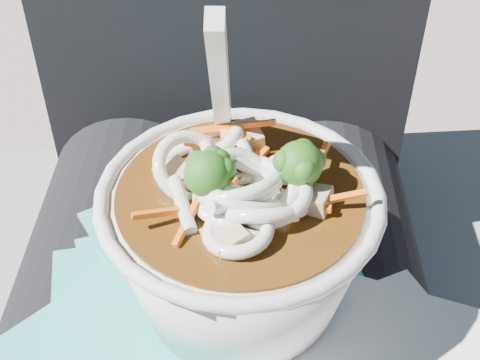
{
  "coord_description": "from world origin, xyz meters",
  "views": [
    {
      "loc": [
        0.02,
        -0.28,
        1.0
      ],
      "look_at": [
        0.02,
        0.01,
        0.75
      ],
      "focal_mm": 50.0,
      "sensor_mm": 36.0,
      "label": 1
    }
  ],
  "objects": [
    {
      "name": "person_body",
      "position": [
        0.0,
        0.09,
        0.57
      ],
      "size": [
        0.34,
        0.94,
        1.02
      ],
      "color": "black",
      "rests_on": "ground"
    },
    {
      "name": "plastic_bag",
      "position": [
        -0.0,
        -0.01,
        0.63
      ],
      "size": [
        0.29,
        0.34,
        0.01
      ],
      "color": "#29AEA9",
      "rests_on": "lap"
    },
    {
      "name": "udon_bowl",
      "position": [
        0.02,
        0.01,
        0.7
      ],
      "size": [
        0.21,
        0.21,
        0.21
      ],
      "color": "silver",
      "rests_on": "plastic_bag"
    }
  ]
}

